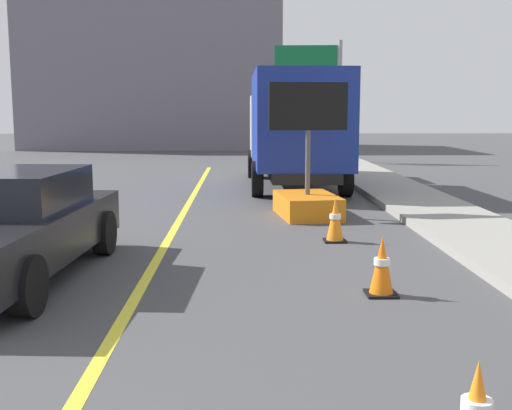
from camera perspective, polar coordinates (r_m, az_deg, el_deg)
The scene contains 8 objects.
lane_center_stripe at distance 6.66m, azimuth -12.11°, elevation -10.52°, with size 0.14×36.00×0.01m, color yellow.
arrow_board_trailer at distance 13.05m, azimuth 4.60°, elevation 1.08°, with size 1.60×1.93×2.70m.
box_truck at distance 17.95m, azimuth 3.47°, elevation 7.09°, with size 2.56×7.19×3.14m.
pickup_car at distance 8.76m, azimuth -21.50°, elevation -1.69°, with size 2.20×4.54×1.38m.
highway_guide_sign at distance 27.13m, azimuth 5.79°, elevation 11.09°, with size 2.78×0.32×5.00m.
far_building_block at distance 38.68m, azimuth -8.81°, elevation 11.47°, with size 14.24×7.94×8.52m, color slate.
traffic_cone_mid_lane at distance 7.63m, azimuth 11.15°, elevation -5.37°, with size 0.36×0.36×0.71m.
traffic_cone_far_lane at distance 10.58m, azimuth 7.07°, elevation -1.31°, with size 0.36×0.36×0.74m.
Camera 1 is at (1.24, -0.18, 2.15)m, focal length 44.89 mm.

